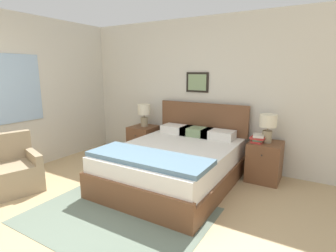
{
  "coord_description": "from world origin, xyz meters",
  "views": [
    {
      "loc": [
        1.99,
        -1.27,
        1.68
      ],
      "look_at": [
        0.22,
        1.71,
        0.95
      ],
      "focal_mm": 28.0,
      "sensor_mm": 36.0,
      "label": 1
    }
  ],
  "objects_px": {
    "armchair": "(13,171)",
    "nightstand_near_window": "(144,141)",
    "table_lamp_by_door": "(268,124)",
    "bed": "(175,163)",
    "nightstand_by_door": "(264,161)",
    "table_lamp_near_window": "(144,112)"
  },
  "relations": [
    {
      "from": "nightstand_by_door",
      "to": "table_lamp_near_window",
      "type": "xyz_separation_m",
      "value": [
        -2.29,
        0.0,
        0.58
      ]
    },
    {
      "from": "table_lamp_near_window",
      "to": "nightstand_near_window",
      "type": "bearing_deg",
      "value": -167.67
    },
    {
      "from": "nightstand_by_door",
      "to": "table_lamp_by_door",
      "type": "distance_m",
      "value": 0.59
    },
    {
      "from": "nightstand_by_door",
      "to": "table_lamp_by_door",
      "type": "height_order",
      "value": "table_lamp_by_door"
    },
    {
      "from": "bed",
      "to": "table_lamp_by_door",
      "type": "height_order",
      "value": "bed"
    },
    {
      "from": "nightstand_by_door",
      "to": "table_lamp_near_window",
      "type": "height_order",
      "value": "table_lamp_near_window"
    },
    {
      "from": "nightstand_by_door",
      "to": "bed",
      "type": "bearing_deg",
      "value": -145.47
    },
    {
      "from": "armchair",
      "to": "nightstand_near_window",
      "type": "relative_size",
      "value": 1.34
    },
    {
      "from": "bed",
      "to": "nightstand_by_door",
      "type": "height_order",
      "value": "bed"
    },
    {
      "from": "bed",
      "to": "armchair",
      "type": "bearing_deg",
      "value": -143.28
    },
    {
      "from": "bed",
      "to": "nightstand_near_window",
      "type": "bearing_deg",
      "value": 145.47
    },
    {
      "from": "table_lamp_by_door",
      "to": "nightstand_near_window",
      "type": "bearing_deg",
      "value": -179.9
    },
    {
      "from": "nightstand_near_window",
      "to": "table_lamp_near_window",
      "type": "bearing_deg",
      "value": 12.33
    },
    {
      "from": "table_lamp_by_door",
      "to": "nightstand_by_door",
      "type": "bearing_deg",
      "value": -153.5
    },
    {
      "from": "armchair",
      "to": "nightstand_near_window",
      "type": "xyz_separation_m",
      "value": [
        0.72,
        2.19,
        0.03
      ]
    },
    {
      "from": "table_lamp_near_window",
      "to": "table_lamp_by_door",
      "type": "relative_size",
      "value": 1.0
    },
    {
      "from": "nightstand_near_window",
      "to": "table_lamp_near_window",
      "type": "distance_m",
      "value": 0.59
    },
    {
      "from": "bed",
      "to": "nightstand_by_door",
      "type": "xyz_separation_m",
      "value": [
        1.15,
        0.79,
        -0.01
      ]
    },
    {
      "from": "bed",
      "to": "table_lamp_by_door",
      "type": "distance_m",
      "value": 1.52
    },
    {
      "from": "table_lamp_near_window",
      "to": "table_lamp_by_door",
      "type": "bearing_deg",
      "value": 0.0
    },
    {
      "from": "nightstand_near_window",
      "to": "nightstand_by_door",
      "type": "relative_size",
      "value": 1.0
    },
    {
      "from": "bed",
      "to": "table_lamp_near_window",
      "type": "distance_m",
      "value": 1.5
    }
  ]
}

